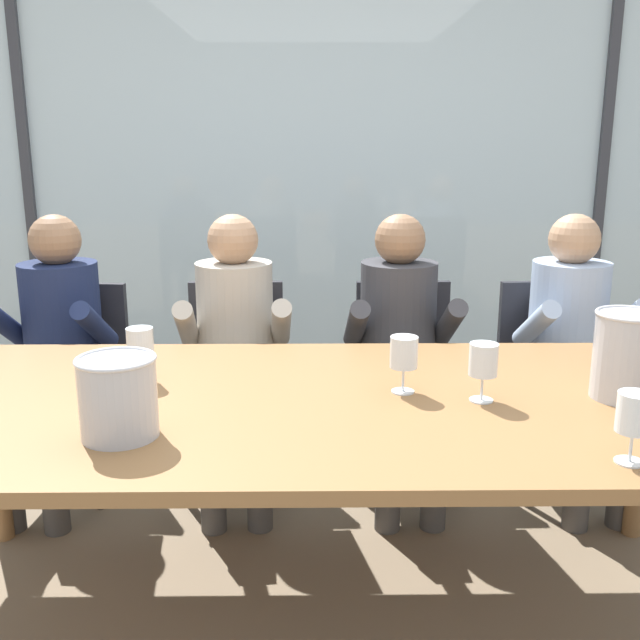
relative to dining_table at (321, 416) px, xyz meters
The scene contains 20 objects.
ground 1.21m from the dining_table, 90.00° to the left, with size 14.00×14.00×0.00m, color #847056.
window_glass_panel 2.57m from the dining_table, 90.00° to the left, with size 7.82×0.03×2.60m, color silver.
window_mullion_left 3.10m from the dining_table, 125.38° to the left, with size 0.06×0.06×2.60m, color #38383D.
window_mullion_right 3.10m from the dining_table, 54.62° to the left, with size 0.06×0.06×2.60m, color #38383D.
hillside_vineyard 6.47m from the dining_table, 90.00° to the left, with size 13.82×2.40×2.14m, color #386633.
dining_table is the anchor object (origin of this frame).
chair_near_curtain 1.48m from the dining_table, 136.70° to the left, with size 0.48×0.48×0.87m.
chair_left_of_center 1.10m from the dining_table, 109.55° to the left, with size 0.45×0.45×0.87m.
chair_center 1.11m from the dining_table, 69.48° to the left, with size 0.45×0.45×0.87m.
chair_right_of_center 1.46m from the dining_table, 44.67° to the left, with size 0.47×0.47×0.87m.
person_navy_polo 1.38m from the dining_table, 141.74° to the left, with size 0.49×0.63×1.19m.
person_beige_jumper 0.92m from the dining_table, 112.00° to the left, with size 0.48×0.63×1.19m.
person_charcoal_jacket 0.92m from the dining_table, 68.32° to the left, with size 0.48×0.62×1.19m.
person_pale_blue_shirt 1.37m from the dining_table, 38.81° to the left, with size 0.49×0.63×1.19m.
ice_bucket_primary 0.61m from the dining_table, 152.18° to the right, with size 0.21×0.21×0.21m.
ice_bucket_secondary 0.92m from the dining_table, ahead, with size 0.20×0.20×0.26m.
wine_glass_by_left_taster 0.50m from the dining_table, ahead, with size 0.08×0.08×0.17m.
wine_glass_near_bucket 0.61m from the dining_table, 164.29° to the left, with size 0.08×0.08×0.17m.
wine_glass_center_pour 0.87m from the dining_table, 31.69° to the right, with size 0.08×0.08×0.17m.
wine_glass_spare_empty 0.31m from the dining_table, 10.97° to the left, with size 0.08×0.08×0.17m.
Camera 1 is at (-0.03, -2.01, 1.49)m, focal length 40.37 mm.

